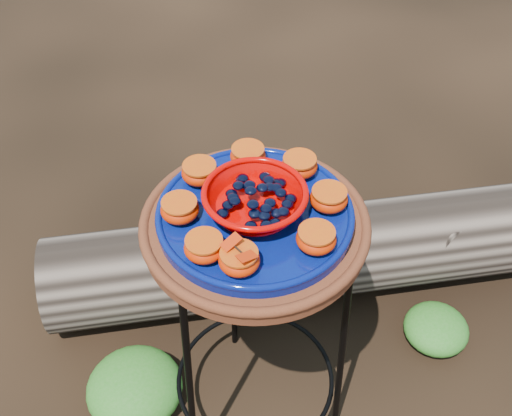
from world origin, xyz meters
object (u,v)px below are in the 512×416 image
object	(u,v)px
plant_stand	(255,334)
red_bowl	(255,202)
terracotta_saucer	(255,227)
cobalt_plate	(255,216)
driftwood_log	(298,254)

from	to	relation	value
plant_stand	red_bowl	xyz separation A→B (m)	(0.00, 0.00, 0.44)
plant_stand	red_bowl	world-z (taller)	red_bowl
plant_stand	terracotta_saucer	xyz separation A→B (m)	(0.00, 0.00, 0.37)
red_bowl	terracotta_saucer	bearing A→B (deg)	0.00
plant_stand	cobalt_plate	size ratio (longest dim) A/B	1.85
terracotta_saucer	red_bowl	size ratio (longest dim) A/B	2.33
cobalt_plate	driftwood_log	xyz separation A→B (m)	(0.25, 0.38, -0.61)
cobalt_plate	red_bowl	distance (m)	0.04
red_bowl	driftwood_log	distance (m)	0.79
driftwood_log	terracotta_saucer	bearing A→B (deg)	-123.16
cobalt_plate	driftwood_log	bearing A→B (deg)	56.84
red_bowl	driftwood_log	size ratio (longest dim) A/B	0.13
red_bowl	driftwood_log	world-z (taller)	red_bowl
plant_stand	red_bowl	bearing A→B (deg)	0.00
plant_stand	terracotta_saucer	distance (m)	0.37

